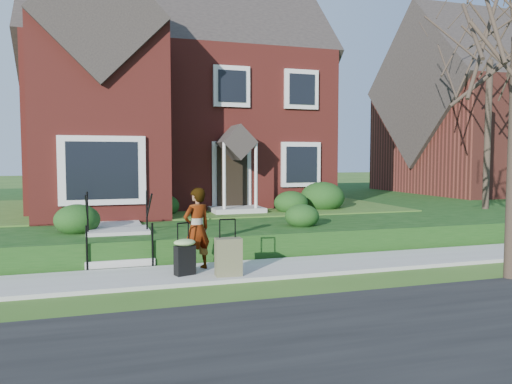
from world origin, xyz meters
name	(u,v)px	position (x,y,z in m)	size (l,w,h in m)	color
ground	(249,272)	(0.00, 0.00, 0.00)	(120.00, 120.00, 0.00)	#2D5119
street	(380,373)	(0.00, -5.00, 0.01)	(60.00, 6.00, 0.01)	black
sidewalk	(249,270)	(0.00, 0.00, 0.04)	(60.00, 1.60, 0.08)	#9E9B93
terrace	(265,204)	(4.00, 10.90, 0.30)	(44.00, 20.00, 0.60)	#0F350E
walkway	(114,218)	(-2.50, 5.00, 0.63)	(1.20, 6.00, 0.06)	#9E9B93
main_house	(171,80)	(-0.21, 9.61, 5.26)	(10.40, 10.20, 9.40)	maroon
neighbour_house	(491,99)	(16.00, 11.00, 5.25)	(9.40, 8.00, 9.20)	maroon
front_steps	(119,241)	(-2.50, 1.84, 0.47)	(1.40, 2.02, 1.50)	#9E9B93
foundation_shrubs	(218,201)	(0.49, 4.81, 1.03)	(9.61, 4.71, 1.03)	black
woman	(197,229)	(-1.03, 0.23, 0.91)	(0.60, 0.40, 1.66)	#999999
suitcase_black	(185,255)	(-1.34, -0.18, 0.47)	(0.50, 0.46, 1.01)	black
suitcase_olive	(228,257)	(-0.55, -0.48, 0.44)	(0.52, 0.31, 1.09)	brown
tree_gap	(490,46)	(9.58, 4.08, 6.03)	(5.43, 5.43, 7.76)	#423628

